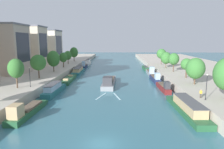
{
  "coord_description": "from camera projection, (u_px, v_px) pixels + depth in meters",
  "views": [
    {
      "loc": [
        1.92,
        -23.19,
        12.72
      ],
      "look_at": [
        0.0,
        42.67,
        1.66
      ],
      "focal_mm": 32.41,
      "sensor_mm": 36.0,
      "label": 1
    }
  ],
  "objects": [
    {
      "name": "tree_right_past_mid",
      "position": [
        174.0,
        59.0,
        68.98
      ],
      "size": [
        3.62,
        3.62,
        6.38
      ],
      "color": "brown",
      "rests_on": "quay_right"
    },
    {
      "name": "tree_left_end_of_row",
      "position": [
        68.0,
        55.0,
        91.23
      ],
      "size": [
        3.45,
        3.45,
        6.0
      ],
      "color": "brown",
      "rests_on": "quay_left"
    },
    {
      "name": "tree_left_distant",
      "position": [
        63.0,
        57.0,
        80.58
      ],
      "size": [
        3.24,
        3.24,
        5.86
      ],
      "color": "brown",
      "rests_on": "quay_left"
    },
    {
      "name": "moored_boat_left_near",
      "position": [
        26.0,
        111.0,
        34.57
      ],
      "size": [
        2.68,
        12.43,
        3.01
      ],
      "color": "#235633",
      "rests_on": "ground"
    },
    {
      "name": "moored_boat_right_end",
      "position": [
        164.0,
        87.0,
        52.1
      ],
      "size": [
        1.91,
        10.62,
        2.94
      ],
      "color": "maroon",
      "rests_on": "ground"
    },
    {
      "name": "moored_boat_left_gap_after",
      "position": [
        69.0,
        79.0,
        64.63
      ],
      "size": [
        3.26,
        14.92,
        2.1
      ],
      "color": "#235633",
      "rests_on": "ground"
    },
    {
      "name": "quay_right",
      "position": [
        201.0,
        71.0,
        78.08
      ],
      "size": [
        36.0,
        170.0,
        2.18
      ],
      "primitive_type": "cube",
      "color": "#B7AD9E",
      "rests_on": "ground"
    },
    {
      "name": "building_left_middle",
      "position": [
        44.0,
        46.0,
        98.27
      ],
      "size": [
        15.61,
        12.41,
        15.6
      ],
      "color": "beige",
      "rests_on": "quay_left"
    },
    {
      "name": "tree_left_midway",
      "position": [
        74.0,
        52.0,
        103.66
      ],
      "size": [
        4.14,
        4.14,
        7.22
      ],
      "color": "brown",
      "rests_on": "quay_left"
    },
    {
      "name": "moored_boat_right_upstream",
      "position": [
        150.0,
        72.0,
        76.6
      ],
      "size": [
        2.66,
        12.66,
        3.38
      ],
      "color": "gray",
      "rests_on": "ground"
    },
    {
      "name": "person_on_quay",
      "position": [
        201.0,
        93.0,
        37.52
      ],
      "size": [
        0.36,
        0.45,
        1.62
      ],
      "color": "#473D33",
      "rests_on": "quay_right"
    },
    {
      "name": "moored_boat_left_downstream",
      "position": [
        88.0,
        62.0,
        107.66
      ],
      "size": [
        2.01,
        10.16,
        2.98
      ],
      "color": "silver",
      "rests_on": "ground"
    },
    {
      "name": "moored_boat_right_second",
      "position": [
        145.0,
        68.0,
        90.36
      ],
      "size": [
        2.03,
        10.78,
        2.31
      ],
      "color": "#235633",
      "rests_on": "ground"
    },
    {
      "name": "moored_boat_right_downstream",
      "position": [
        155.0,
        78.0,
        63.88
      ],
      "size": [
        1.95,
        11.18,
        3.16
      ],
      "color": "#1E284C",
      "rests_on": "ground"
    },
    {
      "name": "barge_midriver",
      "position": [
        109.0,
        82.0,
        58.56
      ],
      "size": [
        3.77,
        17.87,
        3.26
      ],
      "color": "gray",
      "rests_on": "ground"
    },
    {
      "name": "lamppost_left_bank",
      "position": [
        30.0,
        76.0,
        46.27
      ],
      "size": [
        0.28,
        0.28,
        4.62
      ],
      "color": "black",
      "rests_on": "quay_left"
    },
    {
      "name": "lamppost_right_bank",
      "position": [
        206.0,
        86.0,
        36.02
      ],
      "size": [
        0.28,
        0.28,
        4.71
      ],
      "color": "black",
      "rests_on": "quay_right"
    },
    {
      "name": "tree_left_second",
      "position": [
        38.0,
        63.0,
        56.76
      ],
      "size": [
        4.3,
        4.3,
        6.69
      ],
      "color": "brown",
      "rests_on": "quay_left"
    },
    {
      "name": "moored_boat_left_upstream",
      "position": [
        54.0,
        89.0,
        48.81
      ],
      "size": [
        2.55,
        12.59,
        2.64
      ],
      "color": "#23666B",
      "rests_on": "ground"
    },
    {
      "name": "moored_boat_left_second",
      "position": [
        84.0,
        66.0,
        94.61
      ],
      "size": [
        2.02,
        10.55,
        3.5
      ],
      "color": "#1E284C",
      "rests_on": "ground"
    },
    {
      "name": "tree_right_second",
      "position": [
        166.0,
        58.0,
        79.08
      ],
      "size": [
        4.13,
        4.13,
        6.18
      ],
      "color": "brown",
      "rests_on": "quay_right"
    },
    {
      "name": "tree_right_midway",
      "position": [
        187.0,
        64.0,
        57.66
      ],
      "size": [
        3.36,
        3.36,
        5.58
      ],
      "color": "brown",
      "rests_on": "quay_right"
    },
    {
      "name": "wake_behind_barge",
      "position": [
        109.0,
        96.0,
        46.88
      ],
      "size": [
        5.6,
        5.96,
        0.03
      ],
      "color": "#A5D1DB",
      "rests_on": "ground"
    },
    {
      "name": "ground_plane",
      "position": [
        102.0,
        145.0,
        25.02
      ],
      "size": [
        400.0,
        400.0,
        0.0
      ],
      "primitive_type": "plane",
      "color": "#336675"
    },
    {
      "name": "tree_left_nearest",
      "position": [
        16.0,
        68.0,
        44.8
      ],
      "size": [
        3.47,
        3.47,
        6.64
      ],
      "color": "brown",
      "rests_on": "quay_left"
    },
    {
      "name": "building_left_corner",
      "position": [
        4.0,
        49.0,
        63.95
      ],
      "size": [
        13.06,
        11.15,
        15.79
      ],
      "color": "#A89989",
      "rests_on": "quay_left"
    },
    {
      "name": "building_left_far_end",
      "position": [
        27.0,
        47.0,
        79.98
      ],
      "size": [
        13.9,
        10.62,
        16.26
      ],
      "color": "beige",
      "rests_on": "quay_left"
    },
    {
      "name": "tree_right_nearest",
      "position": [
        161.0,
        54.0,
        89.86
      ],
      "size": [
        4.19,
        4.19,
        6.97
      ],
      "color": "brown",
      "rests_on": "quay_right"
    },
    {
      "name": "moored_boat_right_midway",
      "position": [
        187.0,
        107.0,
        35.73
      ],
      "size": [
        3.44,
        16.56,
        2.56
      ],
      "color": "#235633",
      "rests_on": "ground"
    },
    {
      "name": "tree_right_third",
      "position": [
        195.0,
        68.0,
        48.83
      ],
      "size": [
        4.5,
        4.5,
        6.47
      ],
      "color": "brown",
      "rests_on": "quay_right"
    },
    {
      "name": "quay_left",
      "position": [
        27.0,
        70.0,
        80.04
      ],
      "size": [
        36.0,
        170.0,
        2.18
      ],
      "primitive_type": "cube",
      "color": "#B7AD9E",
      "rests_on": "ground"
    },
    {
      "name": "moored_boat_left_lone",
      "position": [
        78.0,
        71.0,
        80.33
      ],
      "size": [
        3.09,
        15.86,
        2.34
      ],
      "color": "#23666B",
      "rests_on": "ground"
    },
    {
      "name": "tree_left_third",
      "position": [
        53.0,
        59.0,
        69.12
      ],
      "size": [
        4.36,
        4.36,
        7.19
      ],
      "color": "brown",
      "rests_on": "quay_left"
    }
  ]
}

